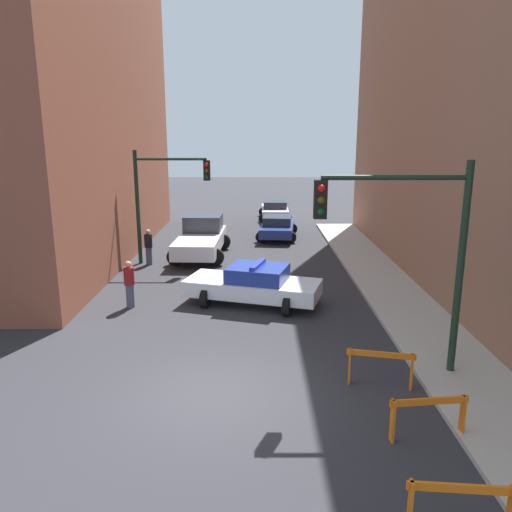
{
  "coord_description": "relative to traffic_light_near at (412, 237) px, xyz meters",
  "views": [
    {
      "loc": [
        1.01,
        -10.49,
        5.89
      ],
      "look_at": [
        1.08,
        7.64,
        1.45
      ],
      "focal_mm": 35.0,
      "sensor_mm": 36.0,
      "label": 1
    }
  ],
  "objects": [
    {
      "name": "pedestrian_crossing",
      "position": [
        -8.1,
        5.02,
        -2.67
      ],
      "size": [
        0.48,
        0.48,
        1.66
      ],
      "rotation": [
        0.0,
        0.0,
        5.17
      ],
      "color": "#474C66",
      "rests_on": "ground_plane"
    },
    {
      "name": "barrier_front",
      "position": [
        -0.69,
        -5.21,
        -2.91
      ],
      "size": [
        1.6,
        0.29,
        0.9
      ],
      "rotation": [
        0.0,
        0.0,
        -0.09
      ],
      "color": "orange",
      "rests_on": "ground_plane"
    },
    {
      "name": "white_truck",
      "position": [
        -6.43,
        12.64,
        -2.62
      ],
      "size": [
        2.78,
        5.47,
        1.9
      ],
      "rotation": [
        0.0,
        0.0,
        -0.04
      ],
      "color": "silver",
      "rests_on": "ground_plane"
    },
    {
      "name": "ground_plane",
      "position": [
        -4.73,
        -1.01,
        -3.53
      ],
      "size": [
        120.0,
        120.0,
        0.0
      ],
      "primitive_type": "plane",
      "color": "#2D2D33"
    },
    {
      "name": "police_car",
      "position": [
        -3.8,
        5.36,
        -2.81
      ],
      "size": [
        5.03,
        3.16,
        1.52
      ],
      "rotation": [
        0.0,
        0.0,
        1.28
      ],
      "color": "white",
      "rests_on": "ground_plane"
    },
    {
      "name": "pedestrian_corner",
      "position": [
        -8.67,
        10.86,
        -2.67
      ],
      "size": [
        0.38,
        0.38,
        1.66
      ],
      "rotation": [
        0.0,
        0.0,
        3.08
      ],
      "color": "#474C66",
      "rests_on": "ground_plane"
    },
    {
      "name": "traffic_light_near",
      "position": [
        0.0,
        0.0,
        0.0
      ],
      "size": [
        3.64,
        0.35,
        5.2
      ],
      "color": "black",
      "rests_on": "sidewalk_right"
    },
    {
      "name": "barrier_back",
      "position": [
        -0.77,
        -0.63,
        -2.91
      ],
      "size": [
        1.58,
        0.46,
        0.9
      ],
      "rotation": [
        0.0,
        0.0,
        -0.2
      ],
      "color": "orange",
      "rests_on": "ground_plane"
    },
    {
      "name": "parked_car_mid",
      "position": [
        -2.39,
        23.54,
        -2.86
      ],
      "size": [
        2.29,
        4.31,
        1.31
      ],
      "rotation": [
        0.0,
        0.0,
        -0.0
      ],
      "color": "silver",
      "rests_on": "ground_plane"
    },
    {
      "name": "barrier_mid",
      "position": [
        -0.34,
        -2.75,
        -2.91
      ],
      "size": [
        1.59,
        0.33,
        0.9
      ],
      "rotation": [
        0.0,
        0.0,
        0.12
      ],
      "color": "orange",
      "rests_on": "ground_plane"
    },
    {
      "name": "traffic_light_far",
      "position": [
        -8.03,
        11.13,
        -0.13
      ],
      "size": [
        3.44,
        0.35,
        5.2
      ],
      "color": "black",
      "rests_on": "ground_plane"
    },
    {
      "name": "sidewalk_right",
      "position": [
        1.47,
        -1.01,
        -3.47
      ],
      "size": [
        2.4,
        44.0,
        0.12
      ],
      "color": "#B2ADA3",
      "rests_on": "ground_plane"
    },
    {
      "name": "parked_car_near",
      "position": [
        -2.48,
        16.95,
        -2.86
      ],
      "size": [
        2.55,
        4.46,
        1.31
      ],
      "rotation": [
        0.0,
        0.0,
        -0.1
      ],
      "color": "navy",
      "rests_on": "ground_plane"
    }
  ]
}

